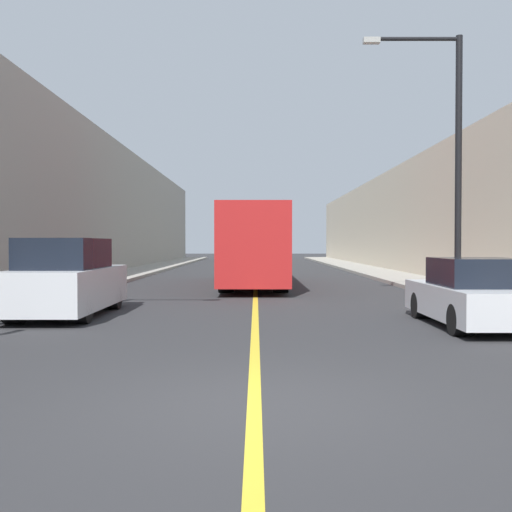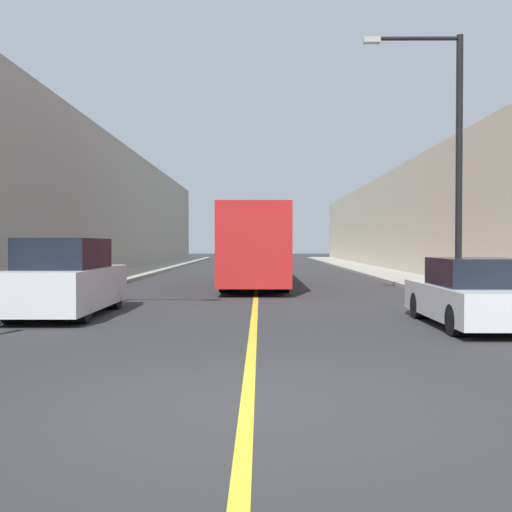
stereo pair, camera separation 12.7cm
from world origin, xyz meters
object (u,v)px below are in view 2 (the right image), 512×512
parked_suv_left (67,280)px  street_lamp_right (450,147)px  car_right_near (473,296)px  bus (255,245)px

parked_suv_left → street_lamp_right: bearing=18.2°
parked_suv_left → car_right_near: bearing=-11.2°
bus → car_right_near: bus is taller
car_right_near → parked_suv_left: bearing=168.8°
parked_suv_left → car_right_near: (9.34, -1.86, -0.22)m
bus → car_right_near: size_ratio=2.72×
bus → street_lamp_right: bearing=-50.8°
parked_suv_left → street_lamp_right: (10.51, 3.45, 3.81)m
car_right_near → street_lamp_right: 6.77m
car_right_near → street_lamp_right: bearing=77.6°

